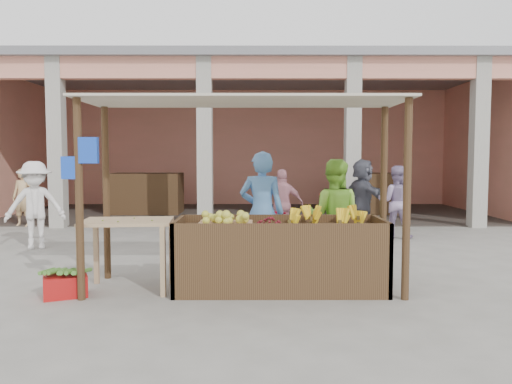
{
  "coord_description": "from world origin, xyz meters",
  "views": [
    {
      "loc": [
        0.19,
        -6.2,
        1.67
      ],
      "look_at": [
        0.2,
        1.2,
        1.15
      ],
      "focal_mm": 35.0,
      "sensor_mm": 36.0,
      "label": 1
    }
  ],
  "objects_px": {
    "fruit_stall": "(280,258)",
    "red_crate": "(65,286)",
    "vendor_green": "(333,213)",
    "vendor_blue": "(262,209)",
    "motorcycle": "(289,224)",
    "side_table": "(127,231)"
  },
  "relations": [
    {
      "from": "red_crate",
      "to": "motorcycle",
      "type": "height_order",
      "value": "motorcycle"
    },
    {
      "from": "side_table",
      "to": "motorcycle",
      "type": "distance_m",
      "value": 3.02
    },
    {
      "from": "fruit_stall",
      "to": "vendor_green",
      "type": "bearing_deg",
      "value": 47.95
    },
    {
      "from": "fruit_stall",
      "to": "motorcycle",
      "type": "xyz_separation_m",
      "value": [
        0.26,
        2.08,
        0.15
      ]
    },
    {
      "from": "side_table",
      "to": "vendor_blue",
      "type": "relative_size",
      "value": 0.62
    },
    {
      "from": "vendor_blue",
      "to": "vendor_green",
      "type": "distance_m",
      "value": 1.03
    },
    {
      "from": "red_crate",
      "to": "vendor_blue",
      "type": "bearing_deg",
      "value": 4.1
    },
    {
      "from": "vendor_green",
      "to": "motorcycle",
      "type": "xyz_separation_m",
      "value": [
        -0.55,
        1.18,
        -0.32
      ]
    },
    {
      "from": "vendor_blue",
      "to": "motorcycle",
      "type": "xyz_separation_m",
      "value": [
        0.48,
        1.17,
        -0.39
      ]
    },
    {
      "from": "fruit_stall",
      "to": "red_crate",
      "type": "distance_m",
      "value": 2.62
    },
    {
      "from": "vendor_green",
      "to": "vendor_blue",
      "type": "bearing_deg",
      "value": 13.23
    },
    {
      "from": "side_table",
      "to": "motorcycle",
      "type": "bearing_deg",
      "value": 39.08
    },
    {
      "from": "vendor_green",
      "to": "motorcycle",
      "type": "height_order",
      "value": "vendor_green"
    },
    {
      "from": "fruit_stall",
      "to": "vendor_green",
      "type": "height_order",
      "value": "vendor_green"
    },
    {
      "from": "red_crate",
      "to": "motorcycle",
      "type": "bearing_deg",
      "value": 16.82
    },
    {
      "from": "fruit_stall",
      "to": "red_crate",
      "type": "height_order",
      "value": "fruit_stall"
    },
    {
      "from": "red_crate",
      "to": "vendor_green",
      "type": "distance_m",
      "value": 3.69
    },
    {
      "from": "fruit_stall",
      "to": "vendor_green",
      "type": "distance_m",
      "value": 1.3
    },
    {
      "from": "fruit_stall",
      "to": "side_table",
      "type": "relative_size",
      "value": 2.26
    },
    {
      "from": "fruit_stall",
      "to": "vendor_green",
      "type": "xyz_separation_m",
      "value": [
        0.82,
        0.9,
        0.47
      ]
    },
    {
      "from": "fruit_stall",
      "to": "vendor_green",
      "type": "relative_size",
      "value": 1.5
    },
    {
      "from": "vendor_blue",
      "to": "fruit_stall",
      "type": "bearing_deg",
      "value": 111.06
    }
  ]
}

